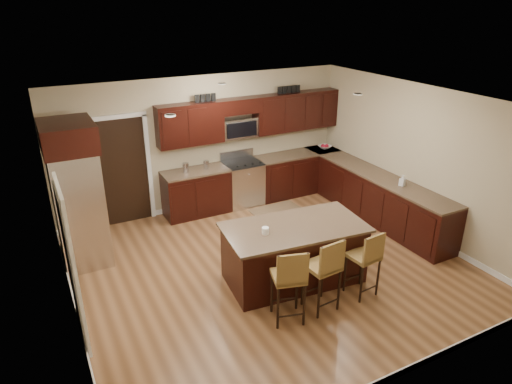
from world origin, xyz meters
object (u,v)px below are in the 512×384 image
refrigerator (77,193)px  range (242,183)px  stool_left (290,278)px  stool_right (367,257)px  island (294,255)px  stool_mid (325,267)px

refrigerator → range: bearing=13.6°
stool_left → stool_right: (1.29, 0.00, -0.05)m
range → stool_right: size_ratio=1.06×
island → stool_left: 1.07m
range → island: bearing=-100.6°
stool_right → refrigerator: bearing=133.9°
stool_right → refrigerator: (-3.45, 2.95, 0.55)m
island → stool_left: (-0.59, -0.84, 0.27)m
stool_mid → stool_left: bearing=175.0°
refrigerator → island: bearing=-37.4°
range → refrigerator: size_ratio=0.47×
stool_left → stool_mid: 0.56m
stool_right → stool_left: bearing=174.6°
range → refrigerator: (-3.30, -0.80, 0.73)m
stool_left → island: bearing=71.0°
refrigerator → stool_right: bearing=-40.6°
stool_left → refrigerator: bearing=142.4°
stool_left → stool_right: bearing=16.3°
stool_mid → stool_right: size_ratio=1.07×
range → island: range is taller
stool_left → stool_mid: (0.56, -0.00, -0.00)m
island → stool_right: (0.69, -0.84, 0.22)m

